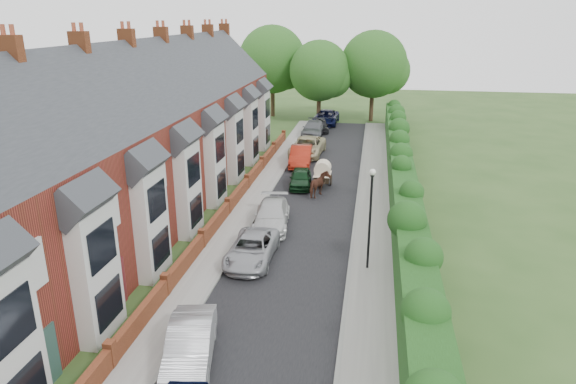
% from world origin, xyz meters
% --- Properties ---
extents(ground, '(140.00, 140.00, 0.00)m').
position_xyz_m(ground, '(0.00, 0.00, 0.00)').
color(ground, '#2D4C1E').
rests_on(ground, ground).
extents(road, '(6.00, 58.00, 0.02)m').
position_xyz_m(road, '(-0.50, 11.00, 0.01)').
color(road, black).
rests_on(road, ground).
extents(pavement_hedge_side, '(2.20, 58.00, 0.12)m').
position_xyz_m(pavement_hedge_side, '(3.60, 11.00, 0.06)').
color(pavement_hedge_side, gray).
rests_on(pavement_hedge_side, ground).
extents(pavement_house_side, '(1.70, 58.00, 0.12)m').
position_xyz_m(pavement_house_side, '(-4.35, 11.00, 0.06)').
color(pavement_house_side, gray).
rests_on(pavement_house_side, ground).
extents(kerb_hedge_side, '(0.18, 58.00, 0.13)m').
position_xyz_m(kerb_hedge_side, '(2.55, 11.00, 0.07)').
color(kerb_hedge_side, gray).
rests_on(kerb_hedge_side, ground).
extents(kerb_house_side, '(0.18, 58.00, 0.13)m').
position_xyz_m(kerb_house_side, '(-3.55, 11.00, 0.07)').
color(kerb_house_side, gray).
rests_on(kerb_house_side, ground).
extents(hedge, '(2.10, 58.00, 2.85)m').
position_xyz_m(hedge, '(5.40, 11.00, 1.60)').
color(hedge, '#183811').
rests_on(hedge, ground).
extents(terrace_row, '(9.05, 40.50, 11.50)m').
position_xyz_m(terrace_row, '(-10.87, 9.98, 4.47)').
color(terrace_row, maroon).
rests_on(terrace_row, ground).
extents(garden_wall_row, '(0.35, 40.35, 1.10)m').
position_xyz_m(garden_wall_row, '(-5.35, 10.00, 0.46)').
color(garden_wall_row, brown).
rests_on(garden_wall_row, ground).
extents(lamppost, '(0.32, 0.32, 5.16)m').
position_xyz_m(lamppost, '(3.40, 4.00, 3.30)').
color(lamppost, black).
rests_on(lamppost, ground).
extents(tree_far_left, '(7.14, 6.80, 9.29)m').
position_xyz_m(tree_far_left, '(-2.65, 40.08, 5.71)').
color(tree_far_left, '#332316').
rests_on(tree_far_left, ground).
extents(tree_far_right, '(7.98, 7.60, 10.31)m').
position_xyz_m(tree_far_right, '(3.39, 42.08, 6.31)').
color(tree_far_right, '#332316').
rests_on(tree_far_right, ground).
extents(tree_far_back, '(8.40, 8.00, 10.82)m').
position_xyz_m(tree_far_back, '(-8.59, 43.08, 6.62)').
color(tree_far_back, '#332316').
rests_on(tree_far_back, ground).
extents(car_silver_a, '(2.47, 4.67, 1.46)m').
position_xyz_m(car_silver_a, '(-2.70, -4.20, 0.73)').
color(car_silver_a, '#B4B4B9').
rests_on(car_silver_a, ground).
extents(car_silver_b, '(2.18, 4.73, 1.32)m').
position_xyz_m(car_silver_b, '(-2.40, 4.02, 0.66)').
color(car_silver_b, '#A0A1A7').
rests_on(car_silver_b, ground).
extents(car_white, '(2.49, 5.06, 1.41)m').
position_xyz_m(car_white, '(-2.28, 8.54, 0.71)').
color(car_white, silver).
rests_on(car_white, ground).
extents(car_green, '(1.87, 3.93, 1.29)m').
position_xyz_m(car_green, '(-1.67, 16.20, 0.65)').
color(car_green, black).
rests_on(car_green, ground).
extents(car_red, '(2.01, 4.94, 1.59)m').
position_xyz_m(car_red, '(-2.45, 21.80, 0.80)').
color(car_red, maroon).
rests_on(car_red, ground).
extents(car_beige, '(2.97, 5.88, 1.60)m').
position_xyz_m(car_beige, '(-2.34, 25.01, 0.80)').
color(car_beige, '#BFB28A').
rests_on(car_beige, ground).
extents(car_grey, '(2.12, 5.10, 1.47)m').
position_xyz_m(car_grey, '(-2.77, 33.00, 0.74)').
color(car_grey, '#55585C').
rests_on(car_grey, ground).
extents(car_black, '(2.12, 4.04, 1.31)m').
position_xyz_m(car_black, '(-2.20, 35.00, 0.66)').
color(car_black, black).
rests_on(car_black, ground).
extents(horse, '(1.47, 2.15, 1.66)m').
position_xyz_m(horse, '(-0.10, 14.29, 0.83)').
color(horse, '#4C281C').
rests_on(horse, ground).
extents(horse_cart, '(1.24, 2.73, 1.97)m').
position_xyz_m(horse_cart, '(-0.10, 16.41, 1.13)').
color(horse_cart, black).
rests_on(horse_cart, ground).
extents(car_extra_far, '(2.77, 5.75, 1.58)m').
position_xyz_m(car_extra_far, '(-2.05, 39.01, 0.79)').
color(car_extra_far, black).
rests_on(car_extra_far, ground).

